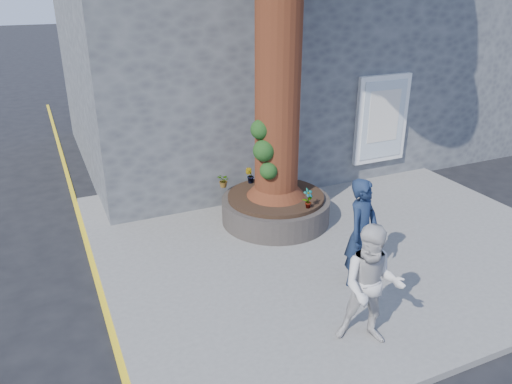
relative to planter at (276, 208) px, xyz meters
name	(u,v)px	position (x,y,z in m)	size (l,w,h in m)	color
ground	(285,280)	(-0.80, -2.00, -0.41)	(120.00, 120.00, 0.00)	black
pavement	(327,236)	(0.70, -1.00, -0.35)	(9.00, 8.00, 0.12)	slate
yellow_line	(100,291)	(-3.85, -1.00, -0.41)	(0.10, 30.00, 0.01)	yellow
stone_shop	(250,45)	(1.70, 5.20, 2.75)	(10.30, 8.30, 6.30)	#4A4C4F
neighbour_shop	(457,38)	(9.70, 5.20, 2.59)	(6.00, 8.00, 6.00)	#4A4C4F
planter	(276,208)	(0.00, 0.00, 0.00)	(2.30, 2.30, 0.60)	black
man	(361,233)	(0.23, -2.71, 0.65)	(0.69, 0.45, 1.89)	#16233D
woman	(372,286)	(-0.51, -4.01, 0.62)	(0.89, 0.69, 1.82)	silver
shopping_bag	(373,274)	(0.49, -2.80, -0.15)	(0.20, 0.12, 0.28)	white
plant_a	(308,199)	(0.29, -0.85, 0.51)	(0.22, 0.15, 0.41)	gray
plant_b	(250,176)	(-0.23, 0.85, 0.48)	(0.19, 0.19, 0.35)	gray
plant_c	(292,170)	(0.85, 0.85, 0.45)	(0.16, 0.16, 0.29)	gray
plant_d	(224,181)	(-0.85, 0.85, 0.46)	(0.28, 0.25, 0.31)	gray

